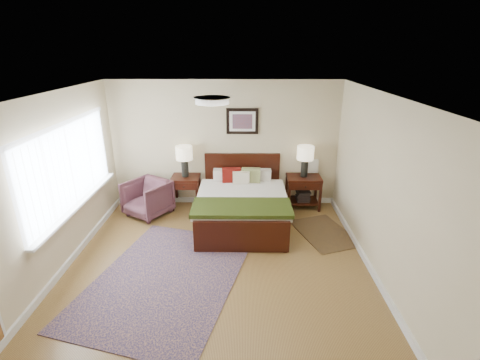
{
  "coord_description": "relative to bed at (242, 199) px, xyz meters",
  "views": [
    {
      "loc": [
        0.38,
        -4.2,
        3.05
      ],
      "look_at": [
        0.32,
        1.04,
        1.05
      ],
      "focal_mm": 26.0,
      "sensor_mm": 36.0,
      "label": 1
    }
  ],
  "objects": [
    {
      "name": "bed",
      "position": [
        0.0,
        0.0,
        0.0
      ],
      "size": [
        1.63,
        1.96,
        1.05
      ],
      "color": "black",
      "rests_on": "ground"
    },
    {
      "name": "nightstand_right",
      "position": [
        1.22,
        0.72,
        -0.09
      ],
      "size": [
        0.67,
        0.5,
        0.66
      ],
      "color": "black",
      "rests_on": "ground"
    },
    {
      "name": "left_wall",
      "position": [
        -2.6,
        -1.54,
        0.76
      ],
      "size": [
        0.04,
        5.0,
        2.5
      ],
      "primitive_type": "cube",
      "color": "beige",
      "rests_on": "ground"
    },
    {
      "name": "ceiling",
      "position": [
        -0.35,
        -1.54,
        2.01
      ],
      "size": [
        4.5,
        5.0,
        0.02
      ],
      "primitive_type": "cube",
      "color": "white",
      "rests_on": "back_wall"
    },
    {
      "name": "armchair",
      "position": [
        -1.82,
        0.35,
        -0.14
      ],
      "size": [
        1.03,
        1.03,
        0.69
      ],
      "primitive_type": "imported",
      "rotation": [
        0.0,
        0.0,
        -0.57
      ],
      "color": "brown",
      "rests_on": "ground"
    },
    {
      "name": "wall_art",
      "position": [
        0.0,
        0.93,
        1.23
      ],
      "size": [
        0.62,
        0.05,
        0.5
      ],
      "color": "black",
      "rests_on": "back_wall"
    },
    {
      "name": "right_wall",
      "position": [
        1.9,
        -1.54,
        0.76
      ],
      "size": [
        0.04,
        5.0,
        2.5
      ],
      "primitive_type": "cube",
      "color": "beige",
      "rests_on": "ground"
    },
    {
      "name": "floor",
      "position": [
        -0.35,
        -1.54,
        -0.49
      ],
      "size": [
        5.0,
        5.0,
        0.0
      ],
      "primitive_type": "plane",
      "color": "olive",
      "rests_on": "ground"
    },
    {
      "name": "rug_navy",
      "position": [
        1.45,
        -0.34,
        -0.48
      ],
      "size": [
        1.16,
        1.41,
        0.01
      ],
      "primitive_type": "cube",
      "rotation": [
        0.0,
        0.0,
        0.33
      ],
      "color": "black",
      "rests_on": "ground"
    },
    {
      "name": "rug_persian",
      "position": [
        -1.05,
        -1.66,
        -0.48
      ],
      "size": [
        2.51,
        3.07,
        0.01
      ],
      "primitive_type": "cube",
      "rotation": [
        0.0,
        0.0,
        -0.25
      ],
      "color": "#0C133F",
      "rests_on": "ground"
    },
    {
      "name": "ceil_fixture",
      "position": [
        -0.35,
        -1.54,
        1.98
      ],
      "size": [
        0.44,
        0.44,
        0.08
      ],
      "color": "white",
      "rests_on": "ceiling"
    },
    {
      "name": "lamp_right",
      "position": [
        1.22,
        0.73,
        0.6
      ],
      "size": [
        0.32,
        0.32,
        0.61
      ],
      "color": "black",
      "rests_on": "nightstand_right"
    },
    {
      "name": "nightstand_left",
      "position": [
        -1.13,
        0.71,
        0.04
      ],
      "size": [
        0.55,
        0.49,
        0.65
      ],
      "color": "black",
      "rests_on": "ground"
    },
    {
      "name": "front_wall",
      "position": [
        -0.35,
        -4.04,
        0.76
      ],
      "size": [
        4.5,
        0.04,
        2.5
      ],
      "primitive_type": "cube",
      "color": "beige",
      "rests_on": "ground"
    },
    {
      "name": "back_wall",
      "position": [
        -0.35,
        0.96,
        0.76
      ],
      "size": [
        4.5,
        0.04,
        2.5
      ],
      "primitive_type": "cube",
      "color": "beige",
      "rests_on": "ground"
    },
    {
      "name": "lamp_left",
      "position": [
        -1.13,
        0.73,
        0.59
      ],
      "size": [
        0.32,
        0.32,
        0.61
      ],
      "color": "black",
      "rests_on": "nightstand_left"
    },
    {
      "name": "window",
      "position": [
        -2.55,
        -0.84,
        0.89
      ],
      "size": [
        0.11,
        2.72,
        1.32
      ],
      "color": "silver",
      "rests_on": "left_wall"
    }
  ]
}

